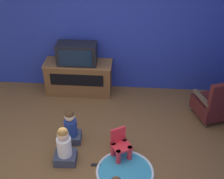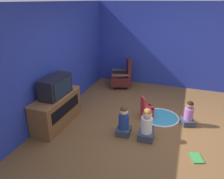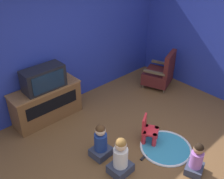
% 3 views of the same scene
% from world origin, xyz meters
% --- Properties ---
extents(ground_plane, '(30.00, 30.00, 0.00)m').
position_xyz_m(ground_plane, '(0.00, 0.00, 0.00)').
color(ground_plane, brown).
extents(wall_back, '(5.73, 0.12, 2.56)m').
position_xyz_m(wall_back, '(-0.13, 2.36, 1.28)').
color(wall_back, '#23339E').
rests_on(wall_back, ground_plane).
extents(tv_cabinet, '(1.35, 0.49, 0.69)m').
position_xyz_m(tv_cabinet, '(-0.58, 2.04, 0.36)').
color(tv_cabinet, brown).
rests_on(tv_cabinet, ground_plane).
extents(television, '(0.78, 0.37, 0.43)m').
position_xyz_m(television, '(-0.58, 2.01, 0.91)').
color(television, black).
rests_on(television, tv_cabinet).
extents(black_armchair, '(0.80, 0.79, 0.89)m').
position_xyz_m(black_armchair, '(2.04, 1.35, 0.33)').
color(black_armchair, brown).
rests_on(black_armchair, ground_plane).
extents(yellow_kid_chair, '(0.37, 0.37, 0.51)m').
position_xyz_m(yellow_kid_chair, '(0.37, 0.24, 0.21)').
color(yellow_kid_chair, red).
rests_on(yellow_kid_chair, ground_plane).
extents(play_mat, '(0.89, 0.89, 0.04)m').
position_xyz_m(play_mat, '(0.46, -0.09, 0.01)').
color(play_mat, teal).
rests_on(play_mat, ground_plane).
extents(child_watching_left, '(0.34, 0.31, 0.64)m').
position_xyz_m(child_watching_left, '(-0.48, 0.54, 0.27)').
color(child_watching_left, '#33384C').
rests_on(child_watching_left, ground_plane).
extents(child_watching_center, '(0.36, 0.34, 0.57)m').
position_xyz_m(child_watching_center, '(0.36, -0.70, 0.25)').
color(child_watching_center, '#33384C').
rests_on(child_watching_center, ground_plane).
extents(child_watching_right, '(0.36, 0.32, 0.67)m').
position_xyz_m(child_watching_right, '(-0.48, 0.07, 0.29)').
color(child_watching_right, '#33384C').
rests_on(child_watching_right, ground_plane).
extents(remote_control, '(0.15, 0.06, 0.02)m').
position_xyz_m(remote_control, '(-0.00, 0.01, 0.01)').
color(remote_control, black).
rests_on(remote_control, ground_plane).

